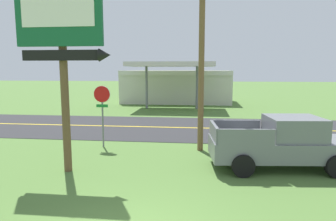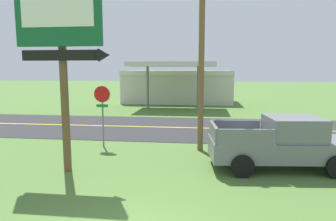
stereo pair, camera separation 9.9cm
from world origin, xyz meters
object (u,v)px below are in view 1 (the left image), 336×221
(pickup_grey_parked_on_lawn, at_px, (282,143))
(motel_sign, at_px, (63,41))
(utility_pole, at_px, (202,51))
(stop_sign, at_px, (102,105))
(gas_station, at_px, (177,85))

(pickup_grey_parked_on_lawn, bearing_deg, motel_sign, -170.26)
(motel_sign, bearing_deg, utility_pole, 36.71)
(stop_sign, xyz_separation_m, gas_station, (1.80, 20.20, -0.08))
(motel_sign, xyz_separation_m, utility_pole, (4.74, 3.53, -0.14))
(utility_pole, distance_m, gas_station, 20.62)
(gas_station, distance_m, pickup_grey_parked_on_lawn, 23.24)
(motel_sign, xyz_separation_m, stop_sign, (0.09, 3.59, -2.64))
(stop_sign, height_order, pickup_grey_parked_on_lawn, stop_sign)
(pickup_grey_parked_on_lawn, bearing_deg, gas_station, 104.76)
(utility_pole, relative_size, gas_station, 0.71)
(motel_sign, height_order, gas_station, motel_sign)
(motel_sign, distance_m, stop_sign, 4.46)
(gas_station, relative_size, pickup_grey_parked_on_lawn, 2.24)
(stop_sign, relative_size, pickup_grey_parked_on_lawn, 0.55)
(motel_sign, height_order, stop_sign, motel_sign)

